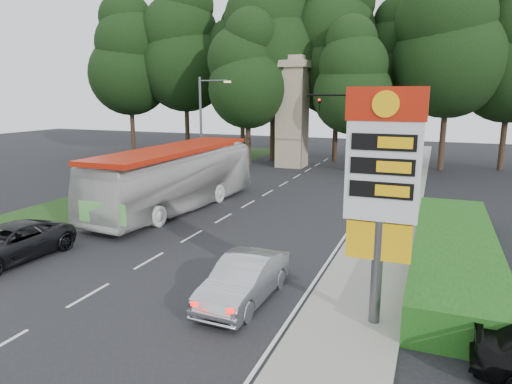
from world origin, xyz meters
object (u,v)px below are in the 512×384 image
at_px(gas_station_pylon, 382,176).
at_px(sedan_silver, 244,279).
at_px(suv_charcoal, 8,244).
at_px(traffic_signal_mast, 368,122).
at_px(monument, 292,112).
at_px(streetlight_signs, 203,123).
at_px(transit_bus, 176,179).

bearing_deg(gas_station_pylon, sedan_silver, 178.74).
bearing_deg(suv_charcoal, sedan_silver, 3.78).
bearing_deg(traffic_signal_mast, sedan_silver, -91.70).
bearing_deg(traffic_signal_mast, suv_charcoal, -116.42).
xyz_separation_m(traffic_signal_mast, monument, (-7.68, 6.00, 0.43)).
xyz_separation_m(traffic_signal_mast, streetlight_signs, (-12.67, -1.99, -0.23)).
xyz_separation_m(transit_bus, sedan_silver, (8.53, -9.82, -1.08)).
bearing_deg(traffic_signal_mast, gas_station_pylon, -80.91).
xyz_separation_m(traffic_signal_mast, transit_bus, (-9.18, -12.09, -2.84)).
distance_m(gas_station_pylon, traffic_signal_mast, 22.29).
xyz_separation_m(gas_station_pylon, traffic_signal_mast, (-3.52, 22.00, 0.22)).
xyz_separation_m(monument, transit_bus, (-1.50, -18.09, -3.28)).
bearing_deg(monument, traffic_signal_mast, -38.00).
bearing_deg(streetlight_signs, suv_charcoal, -85.16).
bearing_deg(transit_bus, streetlight_signs, 113.76).
bearing_deg(sedan_silver, suv_charcoal, -177.06).
xyz_separation_m(gas_station_pylon, sedan_silver, (-4.17, 0.09, -3.70)).
bearing_deg(traffic_signal_mast, monument, 142.00).
bearing_deg(transit_bus, traffic_signal_mast, 57.50).
relative_size(gas_station_pylon, traffic_signal_mast, 0.95).
height_order(monument, transit_bus, monument).
bearing_deg(gas_station_pylon, transit_bus, 142.03).
distance_m(traffic_signal_mast, streetlight_signs, 12.83).
relative_size(streetlight_signs, monument, 0.80).
bearing_deg(gas_station_pylon, suv_charcoal, -179.72).
height_order(monument, sedan_silver, monument).
height_order(gas_station_pylon, suv_charcoal, gas_station_pylon).
relative_size(monument, sedan_silver, 2.21).
bearing_deg(streetlight_signs, traffic_signal_mast, 8.92).
height_order(traffic_signal_mast, monument, monument).
distance_m(traffic_signal_mast, suv_charcoal, 24.96).
relative_size(traffic_signal_mast, sedan_silver, 1.58).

